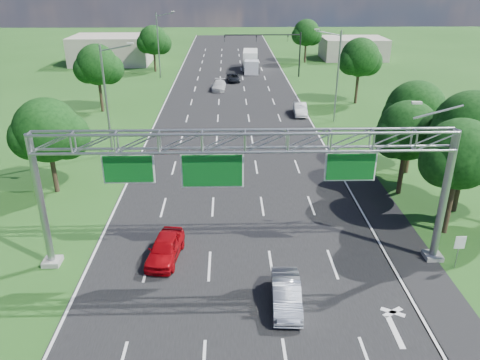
{
  "coord_description": "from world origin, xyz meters",
  "views": [
    {
      "loc": [
        -0.63,
        -11.31,
        15.65
      ],
      "look_at": [
        0.09,
        15.47,
        3.7
      ],
      "focal_mm": 35.0,
      "sensor_mm": 36.0,
      "label": 1
    }
  ],
  "objects_px": {
    "sign_gantry": "(246,152)",
    "box_truck": "(251,61)",
    "traffic_signal": "(278,44)",
    "red_coupe": "(165,248)",
    "silver_sedan": "(286,294)",
    "regulatory_sign": "(460,245)"
  },
  "relations": [
    {
      "from": "traffic_signal",
      "to": "red_coupe",
      "type": "distance_m",
      "value": 54.13
    },
    {
      "from": "sign_gantry",
      "to": "traffic_signal",
      "type": "relative_size",
      "value": 1.92
    },
    {
      "from": "red_coupe",
      "to": "sign_gantry",
      "type": "bearing_deg",
      "value": 3.08
    },
    {
      "from": "silver_sedan",
      "to": "red_coupe",
      "type": "bearing_deg",
      "value": 149.46
    },
    {
      "from": "sign_gantry",
      "to": "silver_sedan",
      "type": "xyz_separation_m",
      "value": [
        1.91,
        -4.04,
        -6.22
      ]
    },
    {
      "from": "sign_gantry",
      "to": "traffic_signal",
      "type": "distance_m",
      "value": 53.51
    },
    {
      "from": "sign_gantry",
      "to": "traffic_signal",
      "type": "bearing_deg",
      "value": 82.32
    },
    {
      "from": "sign_gantry",
      "to": "red_coupe",
      "type": "height_order",
      "value": "sign_gantry"
    },
    {
      "from": "regulatory_sign",
      "to": "red_coupe",
      "type": "relative_size",
      "value": 0.5
    },
    {
      "from": "sign_gantry",
      "to": "silver_sedan",
      "type": "bearing_deg",
      "value": -64.71
    },
    {
      "from": "traffic_signal",
      "to": "box_truck",
      "type": "relative_size",
      "value": 1.43
    },
    {
      "from": "red_coupe",
      "to": "silver_sedan",
      "type": "bearing_deg",
      "value": -25.87
    },
    {
      "from": "traffic_signal",
      "to": "sign_gantry",
      "type": "bearing_deg",
      "value": -97.68
    },
    {
      "from": "regulatory_sign",
      "to": "traffic_signal",
      "type": "bearing_deg",
      "value": 95.2
    },
    {
      "from": "sign_gantry",
      "to": "regulatory_sign",
      "type": "xyz_separation_m",
      "value": [
        12.07,
        -1.02,
        -5.38
      ]
    },
    {
      "from": "traffic_signal",
      "to": "silver_sedan",
      "type": "relative_size",
      "value": 2.99
    },
    {
      "from": "regulatory_sign",
      "to": "red_coupe",
      "type": "height_order",
      "value": "regulatory_sign"
    },
    {
      "from": "sign_gantry",
      "to": "box_truck",
      "type": "height_order",
      "value": "sign_gantry"
    },
    {
      "from": "regulatory_sign",
      "to": "traffic_signal",
      "type": "xyz_separation_m",
      "value": [
        -4.92,
        54.02,
        3.66
      ]
    },
    {
      "from": "traffic_signal",
      "to": "silver_sedan",
      "type": "bearing_deg",
      "value": -95.25
    },
    {
      "from": "silver_sedan",
      "to": "regulatory_sign",
      "type": "bearing_deg",
      "value": 19.56
    },
    {
      "from": "red_coupe",
      "to": "box_truck",
      "type": "xyz_separation_m",
      "value": [
        7.82,
        58.34,
        0.81
      ]
    }
  ]
}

